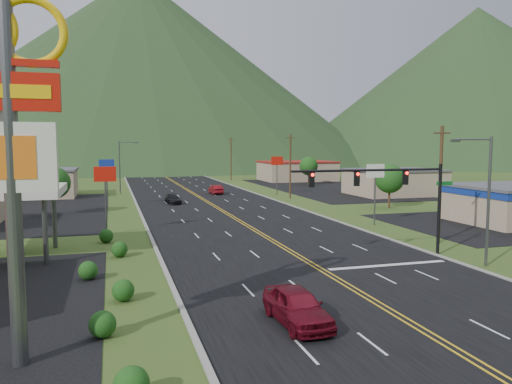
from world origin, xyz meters
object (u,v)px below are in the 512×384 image
object	(u,v)px
streetlight_east	(485,192)
car_dark_mid	(173,200)
pylon_sign	(9,122)
traffic_signal	(393,187)
streetlight_west	(122,163)
car_red_near	(297,307)
car_red_far	(216,190)

from	to	relation	value
streetlight_east	car_dark_mid	world-z (taller)	streetlight_east
pylon_sign	traffic_signal	xyz separation A→B (m)	(23.48, 12.00, -3.97)
car_dark_mid	streetlight_west	bearing A→B (deg)	104.37
streetlight_west	car_red_near	xyz separation A→B (m)	(6.46, -66.91, -4.32)
pylon_sign	car_red_near	xyz separation A→B (m)	(11.78, 1.09, -8.44)
car_red_near	streetlight_west	bearing A→B (deg)	92.91
car_red_far	traffic_signal	bearing A→B (deg)	91.83
streetlight_east	car_red_far	distance (m)	54.96
car_red_far	car_dark_mid	bearing A→B (deg)	52.20
streetlight_east	car_dark_mid	distance (m)	45.70
car_dark_mid	car_red_near	bearing A→B (deg)	-96.23
streetlight_west	car_red_far	bearing A→B (deg)	-20.75
car_dark_mid	traffic_signal	bearing A→B (deg)	-79.32
traffic_signal	streetlight_west	bearing A→B (deg)	107.97
traffic_signal	pylon_sign	bearing A→B (deg)	-152.94
pylon_sign	car_dark_mid	distance (m)	52.55
car_red_near	pylon_sign	bearing A→B (deg)	-177.33
traffic_signal	car_red_far	bearing A→B (deg)	93.37
pylon_sign	car_dark_mid	xyz separation A→B (m)	(11.88, 50.45, -8.68)
car_red_near	car_dark_mid	size ratio (longest dim) A/B	1.18
car_red_near	car_red_far	world-z (taller)	car_red_near
streetlight_west	car_dark_mid	size ratio (longest dim) A/B	2.10
traffic_signal	streetlight_east	bearing A→B (deg)	-40.39
car_red_near	car_dark_mid	distance (m)	49.37
pylon_sign	streetlight_east	distance (m)	29.58
pylon_sign	streetlight_west	bearing A→B (deg)	85.53
streetlight_east	car_red_near	xyz separation A→B (m)	(-16.40, -6.91, -4.32)
streetlight_west	car_red_near	world-z (taller)	streetlight_west
traffic_signal	streetlight_west	size ratio (longest dim) A/B	1.46
car_dark_mid	car_red_far	size ratio (longest dim) A/B	0.93
car_red_far	car_red_near	bearing A→B (deg)	80.32
pylon_sign	car_red_near	bearing A→B (deg)	5.27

